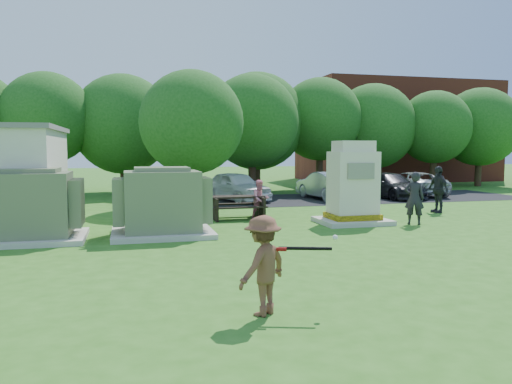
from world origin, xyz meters
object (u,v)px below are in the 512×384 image
object	(u,v)px
person_by_generator	(414,198)
transformer_left	(30,207)
car_dark	(390,186)
person_walking_right	(438,189)
transformer_right	(162,203)
car_silver_a	(326,185)
car_silver_b	(412,184)
person_at_picnic	(260,199)
picnic_table	(237,204)
car_white	(236,186)
batter	(263,265)
generator_cabinet	(353,187)

from	to	relation	value
person_by_generator	transformer_left	bearing A→B (deg)	27.92
car_dark	person_walking_right	bearing A→B (deg)	-108.03
transformer_right	car_dark	size ratio (longest dim) A/B	0.66
car_silver_a	person_by_generator	bearing A→B (deg)	81.77
transformer_right	car_silver_b	distance (m)	17.25
transformer_left	transformer_right	size ratio (longest dim) A/B	1.00
transformer_left	car_dark	size ratio (longest dim) A/B	0.66
transformer_right	person_at_picnic	size ratio (longest dim) A/B	2.06
transformer_right	car_silver_a	size ratio (longest dim) A/B	0.69
picnic_table	person_by_generator	xyz separation A→B (m)	(5.65, -2.90, 0.38)
person_by_generator	car_silver_b	bearing A→B (deg)	-93.65
car_white	car_dark	xyz separation A→B (m)	(8.24, -0.59, -0.08)
person_by_generator	car_silver_a	world-z (taller)	person_by_generator
car_silver_a	car_dark	distance (m)	3.55
car_white	batter	bearing A→B (deg)	-121.64
person_by_generator	car_dark	distance (m)	9.41
transformer_left	picnic_table	xyz separation A→B (m)	(6.65, 2.93, -0.43)
generator_cabinet	car_white	distance (m)	8.71
car_white	car_silver_b	bearing A→B (deg)	-18.93
transformer_left	car_dark	bearing A→B (deg)	27.90
car_silver_a	transformer_left	bearing A→B (deg)	29.27
transformer_left	generator_cabinet	size ratio (longest dim) A/B	1.04
batter	person_by_generator	world-z (taller)	person_by_generator
transformer_left	car_white	world-z (taller)	transformer_left
person_at_picnic	batter	bearing A→B (deg)	-121.21
transformer_right	batter	bearing A→B (deg)	-82.35
transformer_right	person_walking_right	world-z (taller)	transformer_right
generator_cabinet	person_at_picnic	xyz separation A→B (m)	(-2.84, 1.91, -0.54)
transformer_left	person_walking_right	xyz separation A→B (m)	(15.00, 2.62, -0.01)
transformer_right	person_by_generator	size ratio (longest dim) A/B	1.64
person_by_generator	person_at_picnic	world-z (taller)	person_by_generator
car_dark	car_silver_b	distance (m)	2.09
car_silver_a	car_white	bearing A→B (deg)	-9.27
transformer_right	picnic_table	size ratio (longest dim) A/B	1.49
person_walking_right	car_white	world-z (taller)	person_walking_right
person_at_picnic	car_silver_b	bearing A→B (deg)	16.23
generator_cabinet	car_silver_b	distance (m)	11.67
generator_cabinet	person_walking_right	size ratio (longest dim) A/B	1.51
transformer_left	person_at_picnic	size ratio (longest dim) A/B	2.06
batter	car_silver_b	size ratio (longest dim) A/B	0.33
batter	person_walking_right	xyz separation A→B (m)	(10.26, 10.37, 0.17)
batter	person_by_generator	distance (m)	10.84
picnic_table	transformer_right	bearing A→B (deg)	-135.18
transformer_right	batter	xyz separation A→B (m)	(1.04, -7.75, -0.18)
transformer_left	batter	distance (m)	9.09
person_walking_right	car_silver_b	size ratio (longest dim) A/B	0.40
transformer_left	generator_cabinet	distance (m)	10.38
generator_cabinet	car_white	xyz separation A→B (m)	(-2.37, 8.37, -0.53)
batter	car_silver_a	size ratio (longest dim) A/B	0.36
generator_cabinet	person_at_picnic	size ratio (longest dim) A/B	1.98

